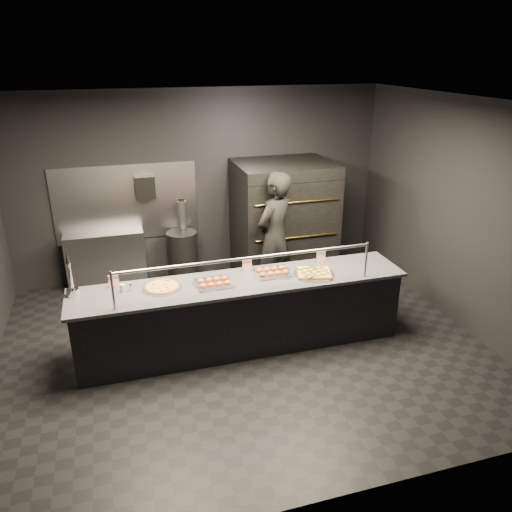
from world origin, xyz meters
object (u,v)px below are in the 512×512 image
at_px(fire_extinguisher, 182,214).
at_px(square_pizza, 314,273).
at_px(round_pizza, 162,287).
at_px(pizza_oven, 283,221).
at_px(prep_shelf, 106,260).
at_px(beer_tap, 71,283).
at_px(worker, 275,237).
at_px(slider_tray_b, 272,272).
at_px(trash_bin, 183,256).
at_px(towel_dispenser, 145,187).
at_px(service_counter, 242,314).
at_px(slider_tray_a, 214,283).

relative_size(fire_extinguisher, square_pizza, 0.97).
xyz_separation_m(round_pizza, square_pizza, (1.87, -0.15, 0.00)).
height_order(pizza_oven, prep_shelf, pizza_oven).
bearing_deg(beer_tap, round_pizza, -5.66).
bearing_deg(worker, slider_tray_b, 35.69).
bearing_deg(fire_extinguisher, trash_bin, -107.16).
bearing_deg(towel_dispenser, service_counter, -69.37).
xyz_separation_m(towel_dispenser, fire_extinguisher, (0.55, 0.01, -0.49)).
height_order(pizza_oven, square_pizza, pizza_oven).
bearing_deg(slider_tray_b, pizza_oven, 66.75).
xyz_separation_m(towel_dispenser, beer_tap, (-1.05, -2.22, -0.47)).
height_order(prep_shelf, round_pizza, round_pizza).
height_order(pizza_oven, round_pizza, pizza_oven).
xyz_separation_m(beer_tap, round_pizza, (1.00, -0.10, -0.14)).
bearing_deg(square_pizza, towel_dispenser, 126.43).
height_order(service_counter, towel_dispenser, towel_dispenser).
height_order(slider_tray_b, trash_bin, slider_tray_b).
distance_m(towel_dispenser, slider_tray_a, 2.54).
bearing_deg(service_counter, prep_shelf, 124.59).
bearing_deg(slider_tray_b, towel_dispenser, 119.83).
relative_size(service_counter, slider_tray_a, 8.43).
relative_size(fire_extinguisher, slider_tray_b, 0.97).
height_order(towel_dispenser, square_pizza, towel_dispenser).
height_order(prep_shelf, slider_tray_a, slider_tray_a).
relative_size(pizza_oven, fire_extinguisher, 3.78).
bearing_deg(prep_shelf, worker, -25.11).
bearing_deg(beer_tap, service_counter, -5.10).
relative_size(service_counter, fire_extinguisher, 8.12).
xyz_separation_m(slider_tray_a, trash_bin, (-0.06, 2.23, -0.54)).
xyz_separation_m(service_counter, trash_bin, (-0.41, 2.22, -0.05)).
relative_size(pizza_oven, beer_tap, 3.51).
xyz_separation_m(fire_extinguisher, slider_tray_a, (0.01, -2.41, -0.11)).
xyz_separation_m(service_counter, pizza_oven, (1.20, 1.90, 0.50)).
distance_m(slider_tray_a, slider_tray_b, 0.77).
bearing_deg(fire_extinguisher, service_counter, -81.70).
bearing_deg(towel_dispenser, pizza_oven, -13.14).
bearing_deg(worker, round_pizza, -2.29).
bearing_deg(worker, prep_shelf, -59.58).
bearing_deg(square_pizza, beer_tap, 175.08).
bearing_deg(towel_dispenser, slider_tray_a, -76.97).
height_order(fire_extinguisher, round_pizza, fire_extinguisher).
relative_size(slider_tray_a, worker, 0.25).
xyz_separation_m(towel_dispenser, trash_bin, (0.49, -0.17, -1.14)).
height_order(round_pizza, slider_tray_a, slider_tray_a).
bearing_deg(prep_shelf, pizza_oven, -8.54).
bearing_deg(worker, towel_dispenser, -69.48).
relative_size(towel_dispenser, round_pizza, 0.77).
xyz_separation_m(service_counter, beer_tap, (-1.95, 0.17, 0.61)).
distance_m(prep_shelf, towel_dispenser, 1.31).
bearing_deg(trash_bin, towel_dispenser, 161.03).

